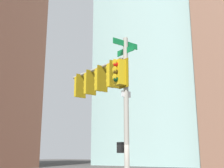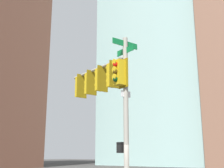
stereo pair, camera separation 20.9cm
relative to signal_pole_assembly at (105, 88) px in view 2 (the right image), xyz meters
name	(u,v)px [view 2 (the right image)]	position (x,y,z in m)	size (l,w,h in m)	color
signal_pole_assembly	(105,88)	(0.00, 0.00, 0.00)	(4.40, 1.97, 6.77)	#9E998C
building_glass_tower	(172,29)	(19.08, -54.16, 27.85)	(24.98, 29.35, 65.51)	#9EC6C1
building_brick_farside	(222,76)	(9.38, -59.10, 15.31)	(21.68, 18.31, 40.42)	brown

